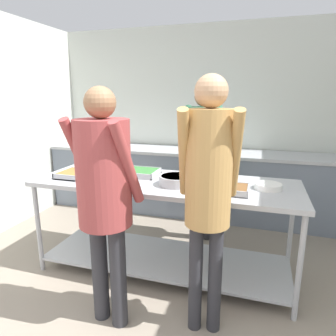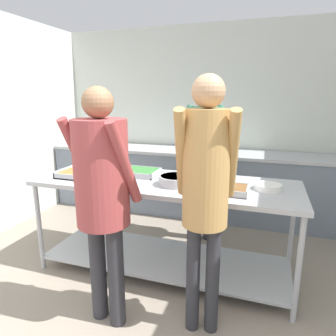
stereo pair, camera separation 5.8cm
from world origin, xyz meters
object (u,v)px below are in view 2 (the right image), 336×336
object	(u,v)px
serving_tray_roast	(134,172)
serving_tray_vegetables	(225,189)
water_bottle	(105,138)
sauce_pan	(176,180)
serving_tray_greens	(79,174)
plate_stack	(268,187)
cook_behind_counter	(204,148)
guest_serving_right	(102,186)
guest_serving_left	(206,180)

from	to	relation	value
serving_tray_roast	serving_tray_vegetables	distance (m)	0.99
water_bottle	sauce_pan	bearing A→B (deg)	-44.96
sauce_pan	water_bottle	xyz separation A→B (m)	(-1.68, 1.68, 0.08)
serving_tray_roast	water_bottle	world-z (taller)	water_bottle
serving_tray_greens	plate_stack	xyz separation A→B (m)	(1.74, 0.14, -0.00)
serving_tray_vegetables	plate_stack	bearing A→B (deg)	29.06
cook_behind_counter	water_bottle	xyz separation A→B (m)	(-1.75, 0.83, -0.08)
plate_stack	guest_serving_right	world-z (taller)	guest_serving_right
serving_tray_vegetables	guest_serving_left	size ratio (longest dim) A/B	0.20
cook_behind_counter	water_bottle	distance (m)	1.94
cook_behind_counter	serving_tray_roast	bearing A→B (deg)	-132.22
guest_serving_left	guest_serving_right	xyz separation A→B (m)	(-0.70, -0.13, -0.07)
serving_tray_greens	plate_stack	bearing A→B (deg)	4.73
cook_behind_counter	water_bottle	size ratio (longest dim) A/B	7.82
serving_tray_greens	serving_tray_roast	distance (m)	0.53
serving_tray_greens	cook_behind_counter	distance (m)	1.37
water_bottle	guest_serving_left	bearing A→B (deg)	-47.52
serving_tray_greens	cook_behind_counter	bearing A→B (deg)	40.12
plate_stack	cook_behind_counter	distance (m)	1.03
guest_serving_right	water_bottle	size ratio (longest dim) A/B	7.69
serving_tray_greens	guest_serving_left	size ratio (longest dim) A/B	0.21
serving_tray_vegetables	cook_behind_counter	bearing A→B (deg)	112.05
water_bottle	guest_serving_right	bearing A→B (deg)	-60.21
plate_stack	water_bottle	size ratio (longest dim) A/B	1.02
serving_tray_roast	guest_serving_right	distance (m)	0.93
sauce_pan	plate_stack	distance (m)	0.78
serving_tray_greens	sauce_pan	world-z (taller)	sauce_pan
sauce_pan	cook_behind_counter	bearing A→B (deg)	85.41
sauce_pan	cook_behind_counter	distance (m)	0.86
guest_serving_right	water_bottle	distance (m)	2.73
sauce_pan	guest_serving_right	world-z (taller)	guest_serving_right
sauce_pan	serving_tray_roast	bearing A→B (deg)	157.29
serving_tray_vegetables	guest_serving_left	world-z (taller)	guest_serving_left
serving_tray_greens	guest_serving_left	distance (m)	1.46
sauce_pan	water_bottle	bearing A→B (deg)	135.04
plate_stack	sauce_pan	bearing A→B (deg)	-171.73
serving_tray_greens	water_bottle	size ratio (longest dim) A/B	1.64
guest_serving_left	cook_behind_counter	size ratio (longest dim) A/B	1.02
sauce_pan	serving_tray_vegetables	distance (m)	0.45
guest_serving_left	water_bottle	size ratio (longest dim) A/B	8.00
serving_tray_greens	cook_behind_counter	world-z (taller)	cook_behind_counter
serving_tray_greens	water_bottle	world-z (taller)	water_bottle
serving_tray_greens	guest_serving_right	bearing A→B (deg)	-45.51
serving_tray_greens	serving_tray_vegetables	size ratio (longest dim) A/B	1.02
water_bottle	serving_tray_roast	bearing A→B (deg)	-51.31
water_bottle	serving_tray_greens	bearing A→B (deg)	-67.52
sauce_pan	plate_stack	bearing A→B (deg)	8.27
serving_tray_roast	serving_tray_vegetables	bearing A→B (deg)	-16.72
serving_tray_vegetables	guest_serving_right	bearing A→B (deg)	-140.83
serving_tray_vegetables	guest_serving_right	world-z (taller)	guest_serving_right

